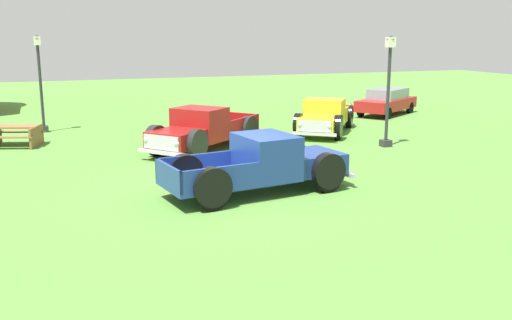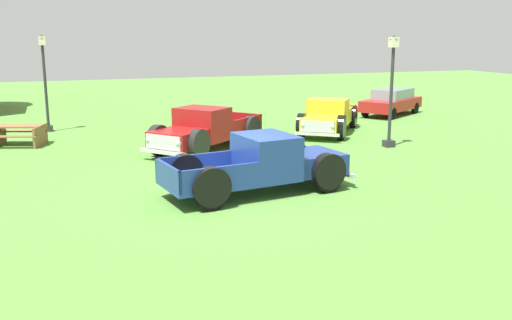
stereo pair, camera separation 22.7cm
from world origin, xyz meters
TOP-DOWN VIEW (x-y plane):
  - ground_plane at (0.00, 0.00)m, footprint 80.00×80.00m
  - pickup_truck_foreground at (0.82, 0.03)m, footprint 5.29×2.63m
  - pickup_truck_behind_left at (0.45, 5.87)m, footprint 5.06×4.69m
  - pickup_truck_behind_right at (6.31, 7.62)m, footprint 4.22×4.84m
  - sedan_distant_a at (11.95, 11.64)m, footprint 4.29×3.56m
  - lamp_post_near at (-4.75, 12.18)m, footprint 0.36×0.36m
  - lamp_post_far at (7.24, 4.31)m, footprint 0.36×0.36m
  - picnic_table at (-5.79, 9.16)m, footprint 2.17×1.97m

SIDE VIEW (x-z plane):
  - ground_plane at x=0.00m, z-range 0.00..0.00m
  - picnic_table at x=-5.79m, z-range 0.10..0.88m
  - pickup_truck_behind_right at x=6.31m, z-range -0.03..1.43m
  - sedan_distant_a at x=11.95m, z-range 0.03..1.38m
  - pickup_truck_foreground at x=0.82m, z-range -0.04..1.51m
  - pickup_truck_behind_left at x=0.45m, z-range -0.04..1.53m
  - lamp_post_far at x=7.24m, z-range 0.10..4.18m
  - lamp_post_near at x=-4.75m, z-range 0.10..4.19m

